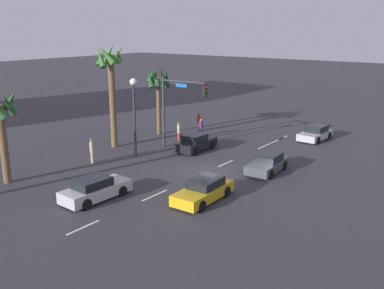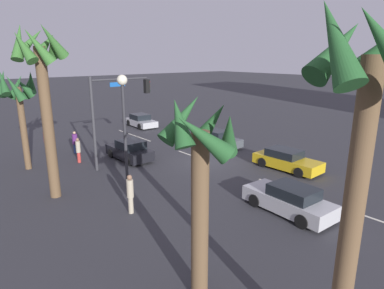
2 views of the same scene
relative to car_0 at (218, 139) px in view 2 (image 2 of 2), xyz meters
The scene contains 22 objects.
ground_plane 4.27m from the car_0, 126.31° to the left, with size 220.00×220.00×0.00m, color #333338.
lane_stripe_1 14.28m from the car_0, 166.19° to the left, with size 2.13×0.14×0.01m, color silver.
lane_stripe_2 8.99m from the car_0, 157.68° to the left, with size 2.27×0.14×0.01m, color silver.
lane_stripe_3 3.46m from the car_0, 92.57° to the left, with size 2.05×0.14×0.01m, color silver.
lane_stripe_4 6.99m from the car_0, 29.28° to the left, with size 2.28×0.14×0.01m, color silver.
lane_stripe_5 9.30m from the car_0, 21.51° to the left, with size 2.58×0.14×0.01m, color silver.
lane_stripe_6 10.43m from the car_0, 19.10° to the left, with size 1.91×0.14×0.01m, color silver.
car_0 is the anchor object (origin of this frame).
car_1 7.56m from the car_0, 79.17° to the left, with size 3.98×1.92×1.43m.
car_2 10.92m from the car_0, ahead, with size 4.09×2.06×1.33m.
car_3 12.35m from the car_0, 151.79° to the left, with size 4.43×1.97×1.38m.
car_4 7.10m from the car_0, behind, with size 4.46×1.94×1.31m.
traffic_signal 9.47m from the car_0, 85.10° to the left, with size 0.45×4.51×6.02m.
streetlamp 11.19m from the car_0, 106.68° to the left, with size 0.56×0.56×6.27m.
pedestrian_0 11.27m from the car_0, 60.64° to the left, with size 0.46×0.46×1.70m.
pedestrian_1 10.97m from the car_0, 73.80° to the left, with size 0.35×0.35×1.76m.
pedestrian_2 13.17m from the car_0, 117.82° to the left, with size 0.42×0.42×1.92m.
pedestrian_3 13.56m from the car_0, 57.27° to the left, with size 0.47×0.47×1.80m.
palm_tree_0 15.05m from the car_0, 97.82° to the left, with size 2.75×2.57×8.81m.
palm_tree_1 21.15m from the car_0, 143.63° to the left, with size 2.44×2.69×8.38m.
palm_tree_2 14.85m from the car_0, 73.99° to the left, with size 2.40×2.59×6.49m.
palm_tree_3 18.22m from the car_0, 134.17° to the left, with size 2.49×2.54×6.25m.
Camera 2 is at (-16.51, 15.18, 7.17)m, focal length 30.92 mm.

